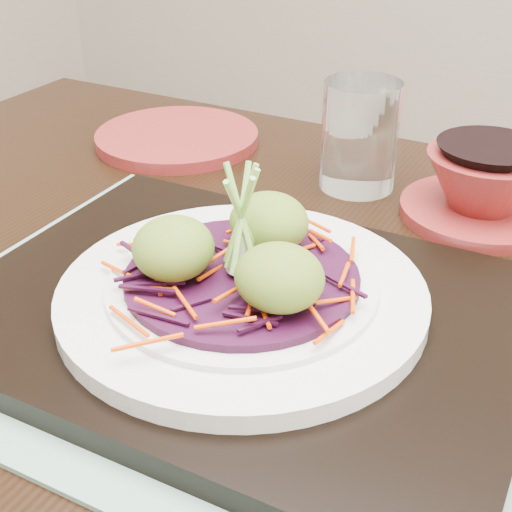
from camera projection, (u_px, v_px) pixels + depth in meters
The scene contains 11 objects.
dining_table at pixel (305, 416), 0.55m from camera, with size 1.12×0.75×0.69m.
placemat at pixel (243, 326), 0.49m from camera, with size 0.44×0.34×0.00m, color gray.
serving_tray at pixel (242, 313), 0.49m from camera, with size 0.38×0.29×0.02m, color black.
white_plate at pixel (242, 293), 0.48m from camera, with size 0.25×0.25×0.02m.
cabbage_bed at pixel (242, 277), 0.47m from camera, with size 0.16×0.16×0.01m, color #330A29.
carrot_julienne at pixel (242, 267), 0.47m from camera, with size 0.19×0.19×0.01m, color #E73F04, non-canonical shape.
guacamole_scoops at pixel (241, 249), 0.46m from camera, with size 0.14×0.12×0.04m.
scallion_garnish at pixel (241, 222), 0.45m from camera, with size 0.06×0.06×0.09m, color #88C950, non-canonical shape.
terracotta_side_plate at pixel (177, 138), 0.79m from camera, with size 0.18×0.18×0.01m, color maroon.
water_glass at pixel (360, 136), 0.67m from camera, with size 0.07×0.07×0.10m, color white.
terracotta_bowl_set at pixel (484, 189), 0.63m from camera, with size 0.16×0.16×0.06m.
Camera 1 is at (0.11, -0.39, 0.99)m, focal length 50.00 mm.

